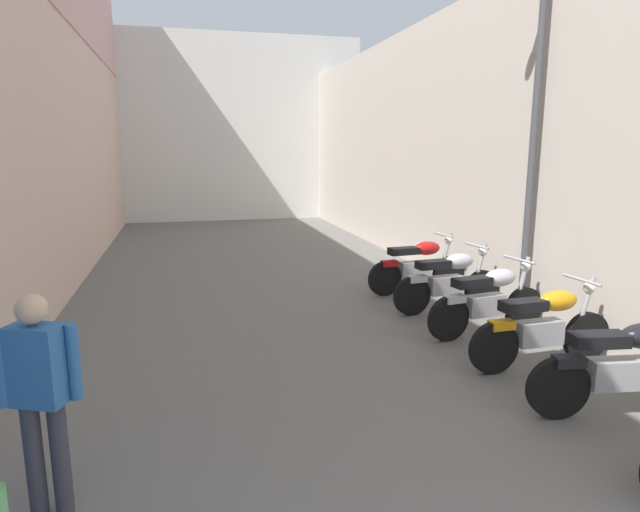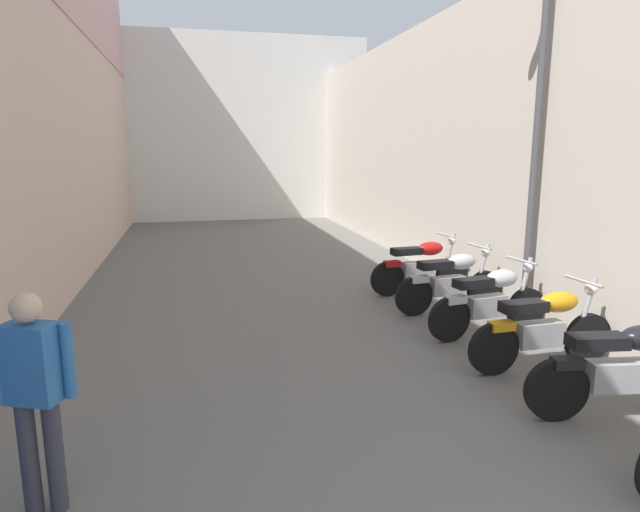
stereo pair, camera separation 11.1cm
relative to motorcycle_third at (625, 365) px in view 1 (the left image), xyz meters
name	(u,v)px [view 1 (the left image)]	position (x,y,z in m)	size (l,w,h in m)	color
ground_plane	(291,318)	(-2.44, 3.68, -0.50)	(35.30, 35.30, 0.00)	#66635E
building_left	(31,26)	(-6.02, 5.64, 3.81)	(0.45, 19.30, 8.54)	beige
building_right	(453,147)	(1.14, 5.67, 2.01)	(0.45, 19.30, 5.03)	beige
building_far_end	(221,129)	(-2.44, 16.32, 2.67)	(9.77, 2.00, 6.34)	silver
motorcycle_third	(625,365)	(0.00, 0.00, 0.00)	(1.84, 0.58, 1.04)	black
motorcycle_fourth	(543,325)	(0.00, 1.18, 0.00)	(1.85, 0.58, 1.04)	black
motorcycle_fifth	(489,299)	(0.00, 2.33, 0.00)	(1.84, 0.58, 1.04)	black
motorcycle_sixth	(449,280)	(0.00, 3.45, 0.00)	(1.85, 0.58, 1.04)	black
motorcycle_seventh	(418,265)	(0.00, 4.59, 0.00)	(1.85, 0.58, 1.04)	black
pedestrian_mid_alley	(40,390)	(-4.88, -0.21, 0.42)	(0.52, 0.32, 1.57)	#383842
street_lamp	(529,124)	(0.70, 2.73, 2.31)	(0.79, 0.18, 4.82)	#47474C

